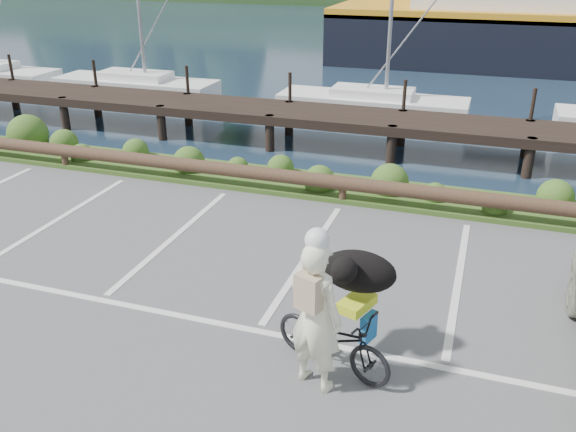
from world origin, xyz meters
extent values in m
plane|color=#4E4E50|center=(0.00, 0.00, 0.00)|extent=(72.00, 72.00, 0.00)
plane|color=#18293B|center=(0.00, 48.00, -1.20)|extent=(160.00, 160.00, 0.00)
cube|color=#3D5B21|center=(0.00, 5.30, 0.05)|extent=(34.00, 1.60, 0.10)
imported|color=black|center=(1.20, -0.84, 0.45)|extent=(1.80, 1.13, 0.89)
imported|color=white|center=(1.07, -1.21, 0.99)|extent=(0.84, 0.69, 1.98)
ellipsoid|color=black|center=(1.39, -0.32, 1.18)|extent=(0.79, 1.09, 0.57)
camera|label=1|loc=(2.71, -7.13, 5.02)|focal=38.00mm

